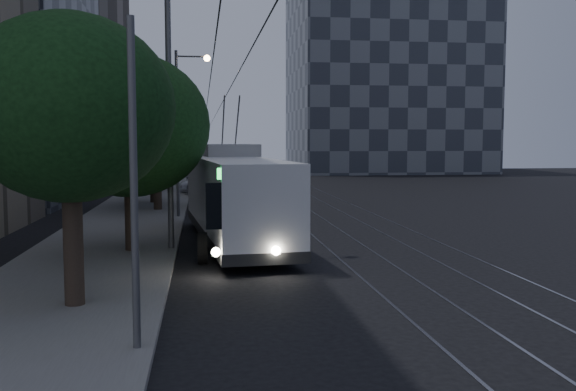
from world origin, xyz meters
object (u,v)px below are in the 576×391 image
(trolleybus, at_px, (235,198))
(streetlamp_far, at_px, (183,109))
(car_white_a, at_px, (228,196))
(streetlamp_near, at_px, (181,63))
(pickup_silver, at_px, (229,197))
(car_white_b, at_px, (210,187))
(car_white_c, at_px, (200,184))
(car_white_d, at_px, (200,179))

(trolleybus, distance_m, streetlamp_far, 21.36)
(car_white_a, relative_size, streetlamp_near, 0.41)
(pickup_silver, relative_size, car_white_b, 1.09)
(trolleybus, distance_m, car_white_c, 22.84)
(streetlamp_near, relative_size, streetlamp_far, 1.09)
(trolleybus, bearing_deg, car_white_b, 86.59)
(car_white_a, distance_m, streetlamp_far, 10.89)
(pickup_silver, height_order, streetlamp_far, streetlamp_far)
(car_white_b, distance_m, car_white_c, 4.40)
(car_white_d, relative_size, streetlamp_far, 0.40)
(car_white_b, height_order, car_white_d, car_white_b)
(trolleybus, relative_size, car_white_a, 2.79)
(car_white_a, distance_m, streetlamp_near, 14.60)
(pickup_silver, xyz_separation_m, car_white_b, (-0.94, 7.35, -0.03))
(streetlamp_near, height_order, streetlamp_far, streetlamp_near)
(streetlamp_near, bearing_deg, trolleybus, 42.05)
(trolleybus, xyz_separation_m, car_white_c, (-1.39, 22.78, -1.03))
(car_white_d, bearing_deg, trolleybus, -91.97)
(car_white_c, xyz_separation_m, streetlamp_near, (-0.48, -24.46, 5.79))
(car_white_c, distance_m, streetlamp_near, 25.14)
(pickup_silver, distance_m, streetlamp_near, 14.13)
(car_white_c, relative_size, streetlamp_near, 0.38)
(pickup_silver, distance_m, car_white_a, 0.52)
(car_white_d, relative_size, streetlamp_near, 0.37)
(car_white_b, bearing_deg, pickup_silver, -102.59)
(pickup_silver, distance_m, car_white_d, 17.93)
(trolleybus, relative_size, pickup_silver, 2.25)
(car_white_b, xyz_separation_m, streetlamp_far, (-1.75, 2.35, 5.24))
(trolleybus, xyz_separation_m, pickup_silver, (0.21, 11.08, -0.93))
(car_white_a, bearing_deg, car_white_c, 74.85)
(streetlamp_far, bearing_deg, car_white_a, -73.68)
(car_white_b, distance_m, car_white_d, 10.53)
(trolleybus, distance_m, streetlamp_near, 5.38)
(car_white_c, height_order, car_white_d, car_white_d)
(trolleybus, bearing_deg, pickup_silver, 83.24)
(car_white_c, bearing_deg, trolleybus, -64.89)
(car_white_c, bearing_deg, car_white_b, -59.69)
(car_white_b, bearing_deg, streetlamp_near, -113.09)
(pickup_silver, xyz_separation_m, car_white_d, (-1.60, 17.86, -0.09))
(car_white_a, relative_size, streetlamp_far, 0.45)
(trolleybus, relative_size, streetlamp_near, 1.15)
(trolleybus, bearing_deg, car_white_a, 83.29)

